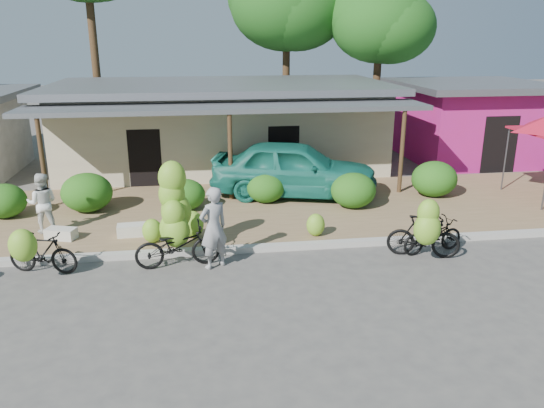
{
  "coord_description": "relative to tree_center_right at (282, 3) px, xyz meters",
  "views": [
    {
      "loc": [
        -1.0,
        -10.12,
        5.13
      ],
      "look_at": [
        0.73,
        2.04,
        1.2
      ],
      "focal_mm": 35.0,
      "sensor_mm": 36.0,
      "label": 1
    }
  ],
  "objects": [
    {
      "name": "ground",
      "position": [
        -3.31,
        -16.61,
        -6.59
      ],
      "size": [
        100.0,
        100.0,
        0.0
      ],
      "primitive_type": "plane",
      "color": "#4B4846",
      "rests_on": "ground"
    },
    {
      "name": "sidewalk",
      "position": [
        -3.31,
        -11.61,
        -6.53
      ],
      "size": [
        60.0,
        6.0,
        0.12
      ],
      "primitive_type": "cube",
      "color": "#91734E",
      "rests_on": "ground"
    },
    {
      "name": "curb",
      "position": [
        -3.31,
        -14.61,
        -6.52
      ],
      "size": [
        60.0,
        0.25,
        0.15
      ],
      "primitive_type": "cube",
      "color": "#A8A399",
      "rests_on": "ground"
    },
    {
      "name": "shop_main",
      "position": [
        -3.31,
        -5.68,
        -4.87
      ],
      "size": [
        13.0,
        8.5,
        3.35
      ],
      "color": "#C5BA95",
      "rests_on": "ground"
    },
    {
      "name": "shop_pink",
      "position": [
        7.19,
        -5.62,
        -4.92
      ],
      "size": [
        6.0,
        6.0,
        3.25
      ],
      "color": "#B11B68",
      "rests_on": "ground"
    },
    {
      "name": "tree_center_right",
      "position": [
        0.0,
        0.0,
        0.0
      ],
      "size": [
        5.51,
        5.42,
        8.66
      ],
      "color": "#4A351D",
      "rests_on": "ground"
    },
    {
      "name": "tree_near_right",
      "position": [
        4.0,
        -2.0,
        -0.85
      ],
      "size": [
        4.69,
        4.53,
        7.49
      ],
      "color": "#4A351D",
      "rests_on": "ground"
    },
    {
      "name": "hedge_0",
      "position": [
        -9.86,
        -11.38,
        -5.98
      ],
      "size": [
        1.26,
        1.13,
        0.98
      ],
      "primitive_type": "ellipsoid",
      "color": "#1E5313",
      "rests_on": "sidewalk"
    },
    {
      "name": "hedge_1",
      "position": [
        -7.61,
        -11.15,
        -5.9
      ],
      "size": [
        1.49,
        1.34,
        1.16
      ],
      "primitive_type": "ellipsoid",
      "color": "#1E5313",
      "rests_on": "sidewalk"
    },
    {
      "name": "hedge_2",
      "position": [
        -4.75,
        -11.42,
        -6.01
      ],
      "size": [
        1.2,
        1.08,
        0.94
      ],
      "primitive_type": "ellipsoid",
      "color": "#1E5313",
      "rests_on": "sidewalk"
    },
    {
      "name": "hedge_3",
      "position": [
        -2.26,
        -11.0,
        -6.01
      ],
      "size": [
        1.19,
        1.07,
        0.93
      ],
      "primitive_type": "ellipsoid",
      "color": "#1E5313",
      "rests_on": "sidewalk"
    },
    {
      "name": "hedge_4",
      "position": [
        0.28,
        -11.9,
        -5.94
      ],
      "size": [
        1.37,
        1.23,
        1.07
      ],
      "primitive_type": "ellipsoid",
      "color": "#1E5313",
      "rests_on": "sidewalk"
    },
    {
      "name": "hedge_5",
      "position": [
        3.21,
        -11.11,
        -5.9
      ],
      "size": [
        1.47,
        1.32,
        1.15
      ],
      "primitive_type": "ellipsoid",
      "color": "#1E5313",
      "rests_on": "sidewalk"
    },
    {
      "name": "bike_left",
      "position": [
        -7.89,
        -15.32,
        -6.01
      ],
      "size": [
        1.69,
        1.31,
        1.29
      ],
      "rotation": [
        0.0,
        0.0,
        1.29
      ],
      "color": "black",
      "rests_on": "ground"
    },
    {
      "name": "bike_center",
      "position": [
        -4.9,
        -15.0,
        -5.68
      ],
      "size": [
        2.0,
        1.3,
        2.38
      ],
      "rotation": [
        0.0,
        0.0,
        1.68
      ],
      "color": "black",
      "rests_on": "ground"
    },
    {
      "name": "bike_right",
      "position": [
        0.9,
        -15.69,
        -5.9
      ],
      "size": [
        1.78,
        1.39,
        1.64
      ],
      "rotation": [
        0.0,
        0.0,
        1.23
      ],
      "color": "black",
      "rests_on": "ground"
    },
    {
      "name": "bike_far_right",
      "position": [
        1.3,
        -15.29,
        -6.16
      ],
      "size": [
        1.75,
        0.94,
        0.87
      ],
      "rotation": [
        0.0,
        0.0,
        1.8
      ],
      "color": "black",
      "rests_on": "ground"
    },
    {
      "name": "loose_banana_a",
      "position": [
        -5.54,
        -13.96,
        -6.16
      ],
      "size": [
        0.5,
        0.42,
        0.62
      ],
      "primitive_type": "ellipsoid",
      "color": "#87B22C",
      "rests_on": "sidewalk"
    },
    {
      "name": "loose_banana_b",
      "position": [
        -4.53,
        -13.76,
        -6.11
      ],
      "size": [
        0.58,
        0.49,
        0.72
      ],
      "primitive_type": "ellipsoid",
      "color": "#87B22C",
      "rests_on": "sidewalk"
    },
    {
      "name": "loose_banana_c",
      "position": [
        -1.36,
        -14.09,
        -6.17
      ],
      "size": [
        0.48,
        0.41,
        0.6
      ],
      "primitive_type": "ellipsoid",
      "color": "#87B22C",
      "rests_on": "sidewalk"
    },
    {
      "name": "sack_near",
      "position": [
        -6.05,
        -13.38,
        -6.32
      ],
      "size": [
        0.87,
        0.45,
        0.3
      ],
      "primitive_type": "cube",
      "rotation": [
        0.0,
        0.0,
        0.06
      ],
      "color": "beige",
      "rests_on": "sidewalk"
    },
    {
      "name": "sack_far",
      "position": [
        -7.88,
        -13.37,
        -6.33
      ],
      "size": [
        0.83,
        0.59,
        0.28
      ],
      "primitive_type": "cube",
      "rotation": [
        0.0,
        0.0,
        -0.31
      ],
      "color": "beige",
      "rests_on": "sidewalk"
    },
    {
      "name": "vendor",
      "position": [
        -4.04,
        -15.41,
        -5.63
      ],
      "size": [
        0.84,
        0.75,
        1.93
      ],
      "primitive_type": "imported",
      "rotation": [
        0.0,
        0.0,
        3.68
      ],
      "color": "gray",
      "rests_on": "ground"
    },
    {
      "name": "bystander",
      "position": [
        -8.41,
        -12.78,
        -5.67
      ],
      "size": [
        0.81,
        0.65,
        1.6
      ],
      "primitive_type": "imported",
      "rotation": [
        0.0,
        0.0,
        3.19
      ],
      "color": "silver",
      "rests_on": "sidewalk"
    },
    {
      "name": "teal_van",
      "position": [
        -1.26,
        -10.41,
        -5.57
      ],
      "size": [
        5.66,
        3.45,
        1.8
      ],
      "primitive_type": "imported",
      "rotation": [
        0.0,
        0.0,
        1.3
      ],
      "color": "#186E5D",
      "rests_on": "sidewalk"
    }
  ]
}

